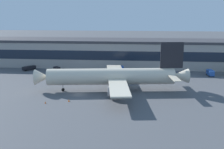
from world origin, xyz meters
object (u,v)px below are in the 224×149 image
object	(u,v)px
airliner	(113,77)
belt_loader	(29,68)
baggage_tug	(57,69)
traffic_cone_0	(69,101)
traffic_cone_1	(45,102)
stair_truck	(117,69)
crew_van	(210,73)

from	to	relation	value
airliner	belt_loader	bearing A→B (deg)	144.14
belt_loader	airliner	bearing A→B (deg)	-35.86
baggage_tug	traffic_cone_0	world-z (taller)	baggage_tug
baggage_tug	traffic_cone_1	bearing A→B (deg)	-78.27
stair_truck	belt_loader	xyz separation A→B (m)	(-42.30, 3.78, -0.83)
airliner	stair_truck	size ratio (longest dim) A/B	8.74
traffic_cone_0	traffic_cone_1	size ratio (longest dim) A/B	1.19
airliner	belt_loader	size ratio (longest dim) A/B	8.88
baggage_tug	belt_loader	bearing A→B (deg)	-179.47
traffic_cone_0	airliner	bearing A→B (deg)	46.87
stair_truck	belt_loader	bearing A→B (deg)	174.89
crew_van	traffic_cone_1	world-z (taller)	crew_van
stair_truck	traffic_cone_0	xyz separation A→B (m)	(-11.95, -41.21, -1.63)
belt_loader	traffic_cone_0	xyz separation A→B (m)	(30.35, -44.99, -0.81)
crew_van	traffic_cone_0	distance (m)	66.93
traffic_cone_0	crew_van	bearing A→B (deg)	37.77
stair_truck	traffic_cone_1	world-z (taller)	stair_truck
baggage_tug	traffic_cone_0	xyz separation A→B (m)	(16.70, -45.11, -0.74)
stair_truck	crew_van	bearing A→B (deg)	-0.30
stair_truck	traffic_cone_0	world-z (taller)	stair_truck
crew_van	belt_loader	world-z (taller)	crew_van
belt_loader	traffic_cone_1	distance (m)	52.87
baggage_tug	traffic_cone_1	distance (m)	48.50
baggage_tug	traffic_cone_0	distance (m)	48.11
stair_truck	baggage_tug	size ratio (longest dim) A/B	1.55
airliner	baggage_tug	distance (m)	43.30
crew_van	traffic_cone_0	size ratio (longest dim) A/B	7.70
crew_van	traffic_cone_1	distance (m)	73.82
airliner	baggage_tug	size ratio (longest dim) A/B	13.51
stair_truck	traffic_cone_0	size ratio (longest dim) A/B	9.03
crew_van	traffic_cone_1	bearing A→B (deg)	-144.03
baggage_tug	traffic_cone_0	size ratio (longest dim) A/B	5.84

